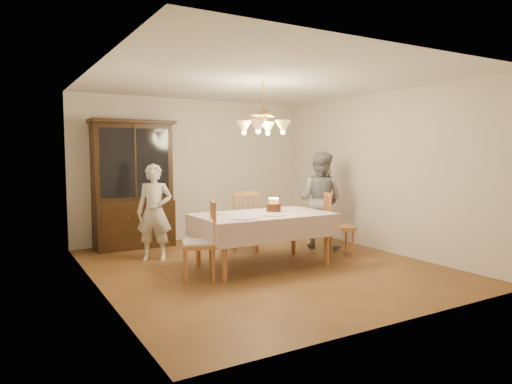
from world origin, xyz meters
TOP-DOWN VIEW (x-y plane):
  - ground at (0.00, 0.00)m, footprint 5.00×5.00m
  - room_shell at (0.00, 0.00)m, footprint 5.00×5.00m
  - dining_table at (0.00, 0.00)m, footprint 1.90×1.10m
  - china_hutch at (-1.23, 2.25)m, footprint 1.38×0.54m
  - chair_far_side at (0.25, 0.98)m, footprint 0.57×0.56m
  - chair_left_end at (-1.06, -0.18)m, footprint 0.54×0.55m
  - chair_right_end at (1.36, -0.02)m, footprint 0.57×0.57m
  - elderly_woman at (-1.21, 1.16)m, footprint 0.63×0.57m
  - adult_in_grey at (1.51, 0.63)m, footprint 0.92×0.99m
  - birthday_cake at (0.21, 0.06)m, footprint 0.30×0.30m
  - place_setting_near_left at (-0.48, -0.35)m, footprint 0.40×0.25m
  - place_setting_near_right at (0.02, -0.26)m, footprint 0.40×0.25m
  - place_setting_far_left at (-0.54, 0.28)m, footprint 0.39×0.24m
  - chandelier at (-0.00, -0.00)m, footprint 0.62×0.62m

SIDE VIEW (x-z plane):
  - ground at x=0.00m, z-range 0.00..0.00m
  - chair_far_side at x=0.25m, z-range -0.06..0.94m
  - chair_right_end at x=1.36m, z-range -0.06..0.94m
  - chair_left_end at x=-1.06m, z-range -0.05..0.95m
  - dining_table at x=0.00m, z-range 0.30..1.06m
  - elderly_woman at x=-1.21m, z-range 0.00..1.45m
  - place_setting_far_left at x=-0.54m, z-range 0.76..0.77m
  - place_setting_near_right at x=0.02m, z-range 0.76..0.77m
  - place_setting_near_left at x=-0.48m, z-range 0.76..0.77m
  - adult_in_grey at x=1.51m, z-range 0.00..1.63m
  - birthday_cake at x=0.21m, z-range 0.71..0.92m
  - china_hutch at x=-1.23m, z-range -0.04..2.12m
  - room_shell at x=0.00m, z-range -0.92..4.08m
  - chandelier at x=0.00m, z-range 1.61..2.34m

